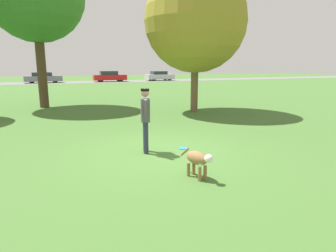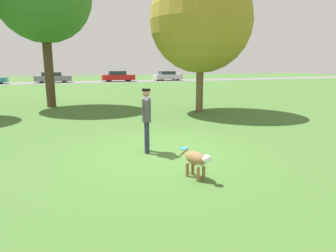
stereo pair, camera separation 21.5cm
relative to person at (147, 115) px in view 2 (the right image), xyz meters
name	(u,v)px [view 2 (the right image)]	position (x,y,z in m)	size (l,w,h in m)	color
ground_plane	(159,152)	(0.30, -0.07, -1.01)	(120.00, 120.00, 0.00)	#426B2D
far_road_strip	(74,82)	(0.30, 34.33, -1.00)	(120.00, 6.00, 0.01)	slate
person	(147,115)	(0.00, 0.00, 0.00)	(0.33, 0.70, 1.69)	#2D334C
dog	(197,160)	(0.39, -2.18, -0.61)	(0.40, 0.94, 0.58)	olive
frisbee	(184,148)	(1.06, -0.07, -1.00)	(0.25, 0.25, 0.02)	#268CE5
tree_near_right	(201,21)	(4.43, 5.76, 3.28)	(4.81, 4.81, 6.70)	brown
parked_car_grey	(52,77)	(-2.30, 34.68, -0.34)	(4.62, 1.96, 1.34)	slate
parked_car_red	(118,76)	(6.19, 34.21, -0.30)	(4.50, 1.90, 1.44)	red
parked_car_silver	(168,76)	(13.55, 34.22, -0.33)	(4.11, 1.91, 1.37)	#B7B7BC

